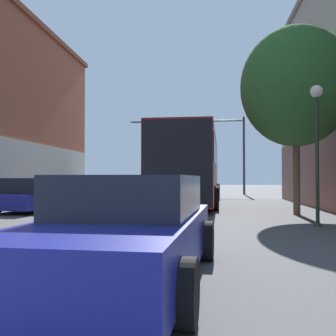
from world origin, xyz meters
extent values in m
cube|color=silver|center=(0.00, 17.86, 0.00)|extent=(0.14, 47.72, 0.01)
cube|color=brown|center=(7.55, 14.69, 1.60)|extent=(0.24, 20.25, 3.20)
cube|color=maroon|center=(1.90, 19.37, 1.85)|extent=(2.94, 12.77, 3.25)
cube|color=black|center=(1.90, 19.37, 2.43)|extent=(2.98, 12.52, 1.04)
cube|color=beige|center=(1.90, 19.37, 1.59)|extent=(2.97, 12.65, 0.32)
cube|color=black|center=(1.71, 13.04, 1.85)|extent=(2.51, 0.14, 3.12)
cylinder|color=black|center=(0.71, 23.34, 0.50)|extent=(0.33, 1.01, 1.00)
cylinder|color=black|center=(3.33, 23.27, 0.50)|extent=(0.33, 1.01, 1.00)
cylinder|color=black|center=(0.48, 15.47, 0.50)|extent=(0.33, 1.01, 1.00)
cylinder|color=black|center=(3.09, 15.39, 0.50)|extent=(0.33, 1.01, 1.00)
cube|color=navy|center=(1.84, 4.19, 0.50)|extent=(1.98, 4.78, 0.65)
cube|color=black|center=(1.85, 4.47, 1.08)|extent=(1.71, 2.52, 0.52)
cylinder|color=black|center=(1.03, 5.69, 0.31)|extent=(0.26, 0.64, 0.62)
cylinder|color=black|center=(2.81, 5.59, 0.31)|extent=(0.26, 0.64, 0.62)
cylinder|color=black|center=(2.64, 2.69, 0.31)|extent=(0.26, 0.64, 0.62)
cube|color=silver|center=(-4.15, 24.69, 0.49)|extent=(2.38, 4.32, 0.63)
cube|color=black|center=(-4.12, 24.48, 1.09)|extent=(1.97, 2.35, 0.57)
cylinder|color=black|center=(-5.27, 25.83, 0.31)|extent=(0.30, 0.65, 0.63)
cylinder|color=black|center=(-3.36, 26.08, 0.31)|extent=(0.30, 0.65, 0.63)
cylinder|color=black|center=(-4.94, 23.30, 0.31)|extent=(0.30, 0.65, 0.63)
cylinder|color=black|center=(-3.03, 23.55, 0.31)|extent=(0.30, 0.65, 0.63)
cube|color=navy|center=(-3.98, 14.55, 0.45)|extent=(2.32, 4.77, 0.56)
cube|color=black|center=(-4.00, 14.32, 1.02)|extent=(1.93, 2.56, 0.59)
cylinder|color=black|center=(-4.75, 16.07, 0.30)|extent=(0.29, 0.62, 0.59)
cylinder|color=black|center=(-2.88, 15.86, 0.30)|extent=(0.29, 0.62, 0.59)
cylinder|color=black|center=(-3.20, 13.03, 0.30)|extent=(0.29, 0.62, 0.59)
cylinder|color=black|center=(5.67, 31.72, 3.17)|extent=(0.18, 0.18, 6.34)
cylinder|color=black|center=(0.97, 31.72, 6.04)|extent=(9.38, 0.12, 0.12)
cube|color=#9E8419|center=(2.85, 31.72, 5.52)|extent=(0.28, 0.24, 0.80)
sphere|color=black|center=(2.85, 31.57, 5.77)|extent=(0.18, 0.18, 0.18)
sphere|color=orange|center=(2.85, 31.57, 5.52)|extent=(0.18, 0.18, 0.18)
sphere|color=black|center=(2.85, 31.57, 5.27)|extent=(0.18, 0.18, 0.18)
cube|color=#9E8419|center=(0.27, 31.72, 5.52)|extent=(0.28, 0.24, 0.80)
sphere|color=black|center=(0.27, 31.57, 5.77)|extent=(0.18, 0.18, 0.18)
sphere|color=orange|center=(0.27, 31.57, 5.52)|extent=(0.18, 0.18, 0.18)
sphere|color=black|center=(0.27, 31.57, 5.27)|extent=(0.18, 0.18, 0.18)
cube|color=#9E8419|center=(-2.31, 31.72, 5.52)|extent=(0.28, 0.24, 0.80)
sphere|color=black|center=(-2.31, 31.57, 5.77)|extent=(0.18, 0.18, 0.18)
sphere|color=orange|center=(-2.31, 31.57, 5.52)|extent=(0.18, 0.18, 0.18)
sphere|color=black|center=(-2.31, 31.57, 5.27)|extent=(0.18, 0.18, 0.18)
cone|color=#233323|center=(5.78, 10.31, 0.10)|extent=(0.26, 0.26, 0.20)
cylinder|color=#233323|center=(5.78, 10.31, 1.78)|extent=(0.10, 0.10, 3.56)
sphere|color=#EFE5CC|center=(5.78, 10.31, 3.68)|extent=(0.35, 0.35, 0.35)
cylinder|color=brown|center=(5.98, 13.80, 1.48)|extent=(0.25, 0.25, 2.95)
ellipsoid|color=#2D5B28|center=(5.98, 13.80, 4.64)|extent=(3.97, 3.58, 4.37)
camera|label=1|loc=(2.86, -0.72, 1.30)|focal=42.00mm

